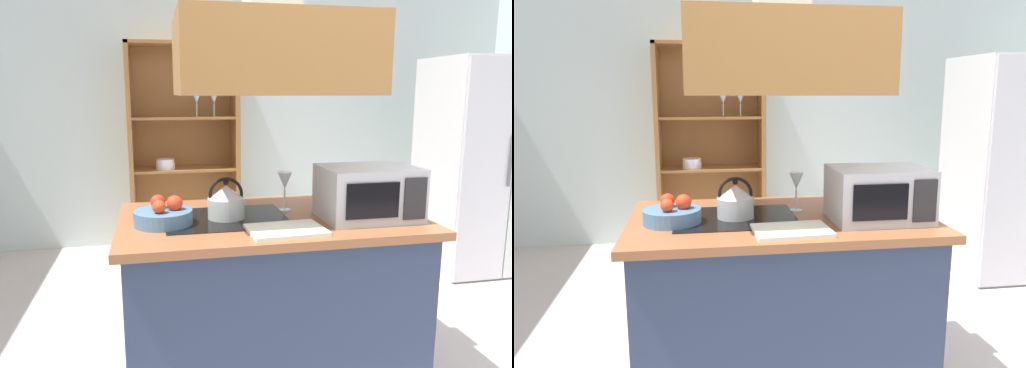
# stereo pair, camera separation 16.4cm
# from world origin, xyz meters

# --- Properties ---
(wall_back) EXTENTS (6.00, 0.12, 2.70)m
(wall_back) POSITION_xyz_m (0.00, 3.00, 1.35)
(wall_back) COLOR silver
(wall_back) RESTS_ON ground
(kitchen_island) EXTENTS (1.50, 0.91, 0.90)m
(kitchen_island) POSITION_xyz_m (-0.24, 0.40, 0.45)
(kitchen_island) COLOR #293652
(kitchen_island) RESTS_ON ground
(range_hood) EXTENTS (0.90, 0.70, 1.20)m
(range_hood) POSITION_xyz_m (-0.24, 0.40, 1.79)
(range_hood) COLOR olive
(refrigerator) EXTENTS (0.90, 0.78, 1.80)m
(refrigerator) POSITION_xyz_m (1.94, 1.69, 0.90)
(refrigerator) COLOR silver
(refrigerator) RESTS_ON ground
(dish_cabinet) EXTENTS (1.03, 0.40, 1.97)m
(dish_cabinet) POSITION_xyz_m (-0.52, 2.78, 0.88)
(dish_cabinet) COLOR #976232
(dish_cabinet) RESTS_ON ground
(kettle) EXTENTS (0.18, 0.18, 0.20)m
(kettle) POSITION_xyz_m (-0.46, 0.40, 0.99)
(kettle) COLOR #AEB8B6
(kettle) RESTS_ON kitchen_island
(cutting_board) EXTENTS (0.35, 0.26, 0.02)m
(cutting_board) POSITION_xyz_m (-0.23, 0.11, 0.91)
(cutting_board) COLOR white
(cutting_board) RESTS_ON kitchen_island
(microwave) EXTENTS (0.46, 0.35, 0.26)m
(microwave) POSITION_xyz_m (0.23, 0.25, 1.03)
(microwave) COLOR #B7BABF
(microwave) RESTS_ON kitchen_island
(wine_glass_on_counter) EXTENTS (0.08, 0.08, 0.21)m
(wine_glass_on_counter) POSITION_xyz_m (-0.13, 0.50, 1.05)
(wine_glass_on_counter) COLOR silver
(wine_glass_on_counter) RESTS_ON kitchen_island
(fruit_bowl) EXTENTS (0.28, 0.28, 0.14)m
(fruit_bowl) POSITION_xyz_m (-0.77, 0.35, 0.95)
(fruit_bowl) COLOR #4C7299
(fruit_bowl) RESTS_ON kitchen_island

